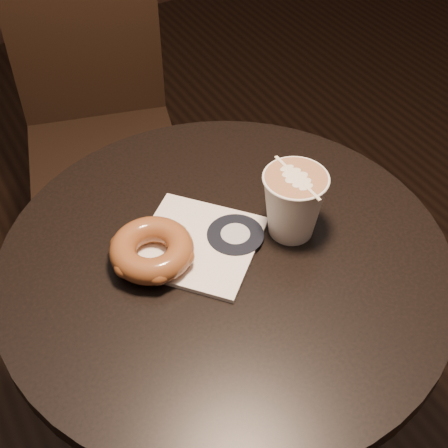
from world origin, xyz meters
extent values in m
cylinder|color=black|center=(0.00, 0.00, 0.73)|extent=(0.70, 0.70, 0.03)
cylinder|color=black|center=(0.00, 0.00, 0.37)|extent=(0.07, 0.07, 0.70)
cube|color=black|center=(0.05, 0.71, 0.43)|extent=(0.47, 0.47, 0.04)
cube|color=black|center=(0.10, 0.88, 0.71)|extent=(0.38, 0.14, 0.52)
cylinder|color=black|center=(-0.15, 0.60, 0.22)|extent=(0.03, 0.03, 0.43)
cylinder|color=black|center=(0.16, 0.51, 0.22)|extent=(0.03, 0.03, 0.43)
cylinder|color=black|center=(-0.06, 0.91, 0.22)|extent=(0.03, 0.03, 0.43)
cylinder|color=black|center=(0.25, 0.82, 0.22)|extent=(0.03, 0.03, 0.43)
cube|color=white|center=(-0.03, 0.04, 0.75)|extent=(0.25, 0.25, 0.01)
torus|color=brown|center=(-0.10, 0.04, 0.78)|extent=(0.13, 0.13, 0.04)
camera|label=1|loc=(-0.32, -0.55, 1.46)|focal=50.00mm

